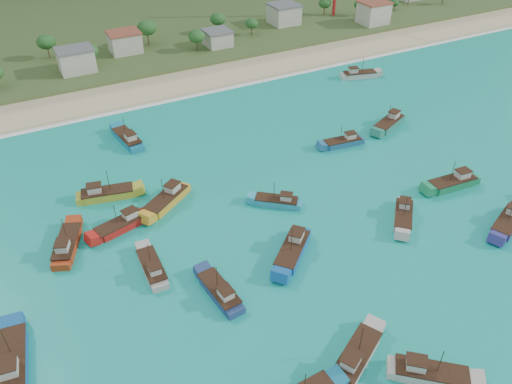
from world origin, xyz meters
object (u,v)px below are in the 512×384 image
boat_10 (359,75)px  boat_13 (167,200)px  boat_15 (508,222)px  boat_1 (128,139)px  boat_23 (429,374)px  boat_32 (152,268)px  boat_2 (292,251)px  boat_12 (277,202)px  boat_27 (356,358)px  boat_18 (343,143)px  boat_19 (453,183)px  boat_25 (403,216)px  boat_8 (13,362)px  boat_11 (220,292)px  boat_17 (389,124)px  boat_5 (122,225)px  boat_16 (107,194)px  boat_31 (67,245)px

boat_10 → boat_13: size_ratio=0.98×
boat_15 → boat_1: bearing=17.8°
boat_23 → boat_32: size_ratio=1.03×
boat_2 → boat_12: boat_2 is taller
boat_10 → boat_27: bearing=-21.8°
boat_18 → boat_19: 25.75m
boat_12 → boat_25: (18.33, -14.73, 0.11)m
boat_8 → boat_11: size_ratio=1.19×
boat_1 → boat_19: boat_19 is taller
boat_2 → boat_13: boat_2 is taller
boat_17 → boat_2: bearing=99.0°
boat_17 → boat_23: size_ratio=1.14×
boat_12 → boat_23: (-1.10, -41.93, 0.15)m
boat_5 → boat_18: 53.08m
boat_15 → boat_32: boat_15 is taller
boat_23 → boat_15: bearing=156.1°
boat_8 → boat_23: boat_8 is taller
boat_17 → boat_13: bearing=71.1°
boat_2 → boat_16: (-23.78, 30.84, -0.03)m
boat_25 → boat_23: bearing=97.9°
boat_2 → boat_32: boat_2 is taller
boat_11 → boat_16: 34.82m
boat_11 → boat_16: boat_16 is taller
boat_17 → boat_23: (-40.62, -56.43, -0.06)m
boat_13 → boat_19: boat_13 is taller
boat_8 → boat_15: bearing=0.3°
boat_8 → boat_1: bearing=66.8°
boat_17 → boat_10: bearing=-46.6°
boat_32 → boat_13: bearing=64.9°
boat_10 → boat_13: bearing=-49.7°
boat_8 → boat_25: 67.42m
boat_12 → boat_15: (33.83, -25.07, 0.19)m
boat_10 → boat_18: size_ratio=1.11×
boat_5 → boat_31: bearing=81.3°
boat_11 → boat_27: (11.30, -19.32, 0.10)m
boat_1 → boat_10: bearing=-3.2°
boat_19 → boat_32: bearing=89.9°
boat_31 → boat_25: bearing=2.4°
boat_10 → boat_17: bearing=-7.7°
boat_16 → boat_13: bearing=65.3°
boat_31 → boat_15: bearing=-0.8°
boat_1 → boat_32: boat_1 is taller
boat_1 → boat_25: bearing=-61.9°
boat_12 → boat_23: size_ratio=0.87×
boat_5 → boat_12: boat_5 is taller
boat_8 → boat_15: (82.93, -10.29, -0.10)m
boat_1 → boat_10: 70.46m
boat_8 → boat_19: bearing=9.8°
boat_10 → boat_32: size_ratio=1.12×
boat_10 → boat_12: bearing=-35.0°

